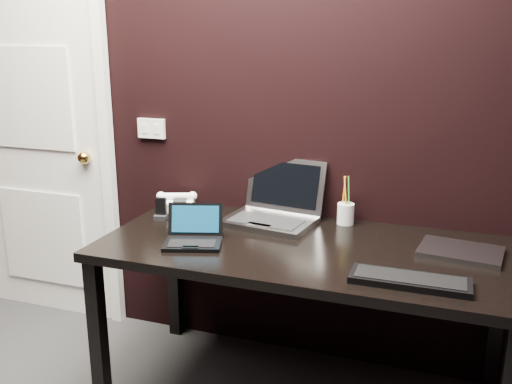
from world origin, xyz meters
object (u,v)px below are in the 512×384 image
(door, at_px, (35,135))
(pen_cup, at_px, (346,213))
(silver_laptop, at_px, (274,211))
(closed_laptop, at_px, (461,252))
(desk_phone, at_px, (177,202))
(mobile_phone, at_px, (161,211))
(netbook, at_px, (194,236))
(ext_keyboard, at_px, (410,280))
(desk, at_px, (304,262))

(door, height_order, pen_cup, door)
(silver_laptop, distance_m, closed_laptop, 0.84)
(desk_phone, height_order, pen_cup, pen_cup)
(door, relative_size, mobile_phone, 21.00)
(silver_laptop, bearing_deg, door, 175.00)
(desk_phone, xyz_separation_m, pen_cup, (0.84, 0.05, 0.02))
(netbook, distance_m, ext_keyboard, 0.90)
(silver_laptop, relative_size, mobile_phone, 4.32)
(closed_laptop, bearing_deg, mobile_phone, -179.95)
(ext_keyboard, height_order, closed_laptop, ext_keyboard)
(desk, relative_size, closed_laptop, 4.99)
(door, bearing_deg, desk_phone, -6.21)
(netbook, relative_size, closed_laptop, 0.84)
(silver_laptop, xyz_separation_m, pen_cup, (0.32, 0.08, 0.00))
(closed_laptop, relative_size, mobile_phone, 3.35)
(silver_laptop, xyz_separation_m, mobile_phone, (-0.52, -0.14, -0.01))
(desk, relative_size, silver_laptop, 3.86)
(desk, height_order, mobile_phone, mobile_phone)
(silver_laptop, bearing_deg, closed_laptop, -9.63)
(desk_phone, relative_size, mobile_phone, 2.07)
(silver_laptop, bearing_deg, desk_phone, 177.17)
(netbook, height_order, silver_laptop, silver_laptop)
(desk_phone, bearing_deg, closed_laptop, -7.04)
(ext_keyboard, height_order, pen_cup, pen_cup)
(door, height_order, silver_laptop, door)
(netbook, bearing_deg, ext_keyboard, -6.93)
(desk, bearing_deg, pen_cup, 71.77)
(desk, bearing_deg, silver_laptop, 130.54)
(desk_phone, bearing_deg, desk, -20.68)
(ext_keyboard, distance_m, pen_cup, 0.67)
(closed_laptop, height_order, pen_cup, pen_cup)
(closed_laptop, bearing_deg, silver_laptop, 170.37)
(ext_keyboard, xyz_separation_m, desk_phone, (-1.18, 0.52, 0.02))
(door, xyz_separation_m, desk_phone, (0.92, -0.10, -0.27))
(netbook, xyz_separation_m, desk_phone, (-0.29, 0.41, 0.01))
(desk, distance_m, mobile_phone, 0.75)
(silver_laptop, relative_size, ext_keyboard, 1.05)
(desk_phone, bearing_deg, mobile_phone, -89.95)
(closed_laptop, bearing_deg, desk, -169.96)
(netbook, xyz_separation_m, silver_laptop, (0.23, 0.39, 0.02))
(door, xyz_separation_m, silver_laptop, (1.44, -0.13, -0.25))
(netbook, bearing_deg, pen_cup, 40.32)
(ext_keyboard, height_order, desk_phone, desk_phone)
(ext_keyboard, bearing_deg, mobile_phone, 163.32)
(desk, height_order, pen_cup, pen_cup)
(ext_keyboard, xyz_separation_m, closed_laptop, (0.17, 0.35, -0.00))
(ext_keyboard, relative_size, desk_phone, 1.98)
(desk_phone, bearing_deg, ext_keyboard, -23.82)
(ext_keyboard, distance_m, desk_phone, 1.29)
(netbook, distance_m, mobile_phone, 0.38)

